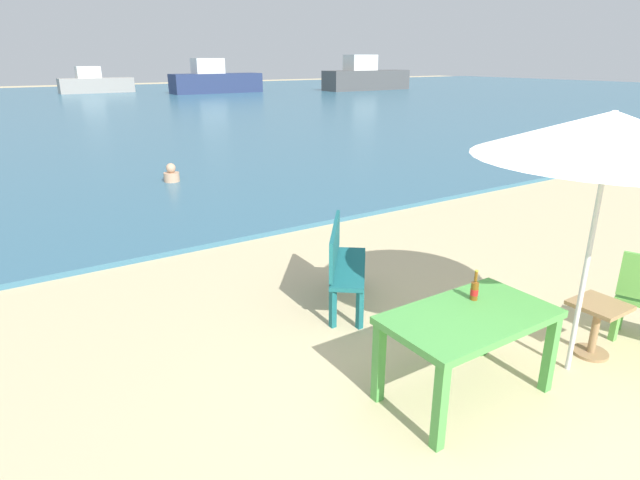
# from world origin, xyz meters

# --- Properties ---
(ground_plane) EXTENTS (120.00, 120.00, 0.00)m
(ground_plane) POSITION_xyz_m (0.00, 0.00, 0.00)
(ground_plane) COLOR beige
(sea_water) EXTENTS (120.00, 50.00, 0.08)m
(sea_water) POSITION_xyz_m (0.00, 30.00, 0.04)
(sea_water) COLOR #386B84
(sea_water) RESTS_ON ground_plane
(picnic_table_green) EXTENTS (1.40, 0.80, 0.76)m
(picnic_table_green) POSITION_xyz_m (-0.41, 0.50, 0.65)
(picnic_table_green) COLOR #4C9E47
(picnic_table_green) RESTS_ON ground_plane
(beer_bottle_amber) EXTENTS (0.07, 0.07, 0.26)m
(beer_bottle_amber) POSITION_xyz_m (-0.19, 0.66, 0.85)
(beer_bottle_amber) COLOR brown
(beer_bottle_amber) RESTS_ON picnic_table_green
(patio_umbrella) EXTENTS (2.10, 2.10, 2.30)m
(patio_umbrella) POSITION_xyz_m (0.69, 0.23, 2.12)
(patio_umbrella) COLOR silver
(patio_umbrella) RESTS_ON ground_plane
(side_table_wood) EXTENTS (0.44, 0.44, 0.54)m
(side_table_wood) POSITION_xyz_m (1.10, 0.26, 0.35)
(side_table_wood) COLOR #9E7A51
(side_table_wood) RESTS_ON ground_plane
(bench_teal_center) EXTENTS (1.03, 1.16, 0.95)m
(bench_teal_center) POSITION_xyz_m (-0.27, 2.43, 0.54)
(bench_teal_center) COLOR #196066
(bench_teal_center) RESTS_ON ground_plane
(swimmer_person) EXTENTS (0.34, 0.34, 0.41)m
(swimmer_person) POSITION_xyz_m (-0.02, 9.31, 0.24)
(swimmer_person) COLOR tan
(swimmer_person) RESTS_ON sea_water
(boat_fishing_trawler) EXTENTS (5.46, 1.49, 1.99)m
(boat_fishing_trawler) POSITION_xyz_m (4.89, 42.97, 0.79)
(boat_fishing_trawler) COLOR gray
(boat_fishing_trawler) RESTS_ON sea_water
(boat_tanker) EXTENTS (7.08, 1.93, 2.57)m
(boat_tanker) POSITION_xyz_m (12.76, 37.79, 1.01)
(boat_tanker) COLOR navy
(boat_tanker) RESTS_ON sea_water
(boat_sailboat) EXTENTS (7.83, 2.14, 2.85)m
(boat_sailboat) POSITION_xyz_m (24.96, 34.39, 1.10)
(boat_sailboat) COLOR #4C4C4C
(boat_sailboat) RESTS_ON sea_water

